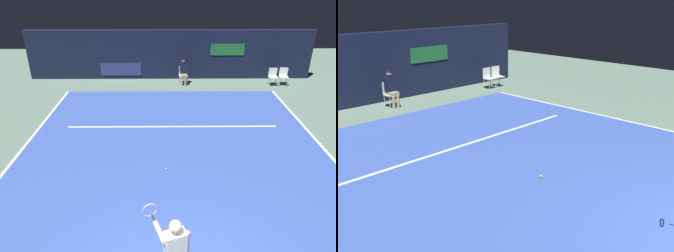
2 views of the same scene
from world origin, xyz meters
The scene contains 9 objects.
ground_plane centered at (0.00, 4.89, 0.00)m, with size 30.51×30.51×0.00m, color slate.
court_surface centered at (0.00, 4.89, 0.01)m, with size 10.19×11.78×0.01m, color #3856B2.
line_sideline_left centered at (5.05, 4.89, 0.01)m, with size 0.10×11.78×0.01m, color white.
line_service centered at (0.00, 6.95, 0.01)m, with size 7.95×0.10×0.01m, color white.
back_wall centered at (0.00, 12.97, 1.30)m, with size 15.23×0.33×2.60m.
line_judge_on_chair centered at (0.68, 11.93, 0.69)m, with size 0.46×0.55×1.32m.
courtside_chair_near centered at (5.86, 11.79, 0.50)m, with size 0.49×0.47×0.88m.
courtside_chair_far centered at (5.30, 11.74, 0.50)m, with size 0.44×0.42×0.88m.
tennis_ball centered at (-0.23, 4.11, 0.05)m, with size 0.07×0.07×0.07m, color #CCE033.
Camera 2 is at (-6.85, -1.33, 3.94)m, focal length 44.64 mm.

